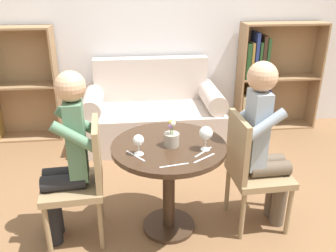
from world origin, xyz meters
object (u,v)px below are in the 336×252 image
wine_glass_right (206,134)px  wine_glass_left (138,141)px  flower_vase (172,137)px  bookshelf_right (266,81)px  person_left (67,156)px  chair_left (82,177)px  chair_right (251,167)px  person_right (265,143)px  couch (153,115)px  bookshelf_left (2,88)px

wine_glass_right → wine_glass_left: bearing=-178.0°
flower_vase → bookshelf_right: bearing=53.1°
person_left → flower_vase: person_left is taller
chair_left → chair_right: size_ratio=1.00×
chair_left → wine_glass_right: (0.85, -0.10, 0.34)m
person_right → flower_vase: bearing=89.5°
chair_left → wine_glass_right: size_ratio=5.32×
bookshelf_right → couch: bearing=-169.2°
person_right → chair_left: bearing=87.9°
bookshelf_left → person_right: bearing=-37.7°
chair_left → person_left: 0.19m
bookshelf_right → chair_left: 2.75m
couch → person_left: person_left is taller
couch → person_right: person_right is taller
couch → flower_vase: 1.66m
couch → wine_glass_left: 1.78m
bookshelf_right → person_left: (-2.12, -1.86, 0.07)m
chair_right → flower_vase: size_ratio=4.51×
person_right → wine_glass_left: bearing=95.4°
chair_right → wine_glass_left: size_ratio=6.43×
bookshelf_left → chair_right: bearing=-38.8°
chair_right → person_right: 0.21m
couch → person_right: 1.77m
chair_right → couch: bearing=19.0°
chair_left → wine_glass_left: 0.53m
wine_glass_left → flower_vase: (0.23, 0.10, -0.03)m
chair_right → flower_vase: (-0.60, -0.01, 0.28)m
couch → wine_glass_left: couch is taller
bookshelf_left → person_left: (0.99, -1.86, 0.05)m
chair_right → person_left: 1.33m
person_left → chair_left: bearing=92.4°
couch → person_right: (0.70, -1.58, 0.38)m
couch → chair_right: 1.71m
couch → person_right: size_ratio=1.20×
chair_left → flower_vase: flower_vase is taller
bookshelf_left → person_right: 3.03m
bookshelf_left → flower_vase: bookshelf_left is taller
couch → bookshelf_left: bookshelf_left is taller
chair_right → wine_glass_right: size_ratio=5.32×
bookshelf_left → wine_glass_right: bearing=-45.3°
chair_right → person_left: bearing=88.1°
chair_left → wine_glass_right: chair_left is taller
couch → chair_left: (-0.61, -1.58, 0.18)m
bookshelf_right → wine_glass_right: size_ratio=7.65×
chair_right → person_right: person_right is taller
wine_glass_left → couch: bearing=82.8°
person_right → flower_vase: (-0.68, -0.02, 0.09)m
wine_glass_left → wine_glass_right: (0.45, 0.02, 0.02)m
chair_left → person_left: bearing=-87.6°
bookshelf_right → flower_vase: bookshelf_right is taller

